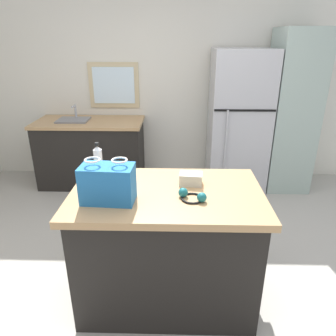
{
  "coord_description": "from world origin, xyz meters",
  "views": [
    {
      "loc": [
        0.12,
        -2.15,
        1.89
      ],
      "look_at": [
        0.06,
        0.1,
        0.97
      ],
      "focal_mm": 33.79,
      "sensor_mm": 36.0,
      "label": 1
    }
  ],
  "objects": [
    {
      "name": "ground",
      "position": [
        0.0,
        0.0,
        0.0
      ],
      "size": [
        6.26,
        6.26,
        0.0
      ],
      "primitive_type": "plane",
      "color": "#ADA89E"
    },
    {
      "name": "sink_counter",
      "position": [
        -1.04,
        1.89,
        0.45
      ],
      "size": [
        1.41,
        0.69,
        1.07
      ],
      "color": "black",
      "rests_on": "ground"
    },
    {
      "name": "small_box",
      "position": [
        0.22,
        -0.08,
        0.96
      ],
      "size": [
        0.17,
        0.12,
        0.08
      ],
      "primitive_type": "cube",
      "rotation": [
        0.0,
        0.0,
        -0.09
      ],
      "color": "beige",
      "rests_on": "kitchen_island"
    },
    {
      "name": "tall_cabinet",
      "position": [
        1.59,
        1.89,
        1.0
      ],
      "size": [
        0.55,
        0.62,
        2.01
      ],
      "color": "#9EB2A8",
      "rests_on": "ground"
    },
    {
      "name": "refrigerator",
      "position": [
        0.92,
        1.89,
        0.89
      ],
      "size": [
        0.74,
        0.7,
        1.78
      ],
      "color": "#B7B7BC",
      "rests_on": "ground"
    },
    {
      "name": "back_wall",
      "position": [
        -0.01,
        2.3,
        1.35
      ],
      "size": [
        5.22,
        0.13,
        2.71
      ],
      "color": "silver",
      "rests_on": "ground"
    },
    {
      "name": "shopping_bag",
      "position": [
        -0.31,
        -0.35,
        1.04
      ],
      "size": [
        0.35,
        0.21,
        0.29
      ],
      "color": "#236BAD",
      "rests_on": "kitchen_island"
    },
    {
      "name": "kitchen_island",
      "position": [
        0.06,
        -0.2,
        0.46
      ],
      "size": [
        1.32,
        0.82,
        0.92
      ],
      "color": "black",
      "rests_on": "ground"
    },
    {
      "name": "bottle",
      "position": [
        -0.46,
        0.04,
        1.04
      ],
      "size": [
        0.06,
        0.06,
        0.27
      ],
      "color": "white",
      "rests_on": "kitchen_island"
    },
    {
      "name": "ear_defenders",
      "position": [
        0.23,
        -0.31,
        0.94
      ],
      "size": [
        0.2,
        0.2,
        0.06
      ],
      "color": "black",
      "rests_on": "kitchen_island"
    }
  ]
}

